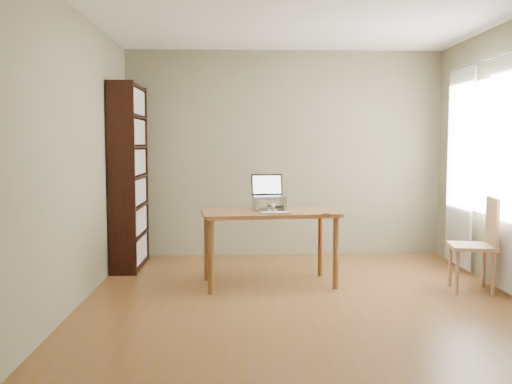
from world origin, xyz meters
name	(u,v)px	position (x,y,z in m)	size (l,w,h in m)	color
room	(308,158)	(0.03, 0.01, 1.30)	(4.04, 4.54, 2.64)	brown
bookshelf	(129,177)	(-1.83, 1.55, 1.05)	(0.30, 0.90, 2.10)	black
curtains	(481,169)	(1.92, 0.80, 1.17)	(0.03, 1.90, 2.25)	silver
desk	(269,221)	(-0.27, 0.68, 0.65)	(1.42, 0.84, 0.75)	brown
laptop_stand	(269,202)	(-0.27, 0.76, 0.83)	(0.32, 0.25, 0.13)	silver
laptop	(269,191)	(-0.27, 0.82, 0.94)	(0.35, 0.31, 0.23)	silver
keyboard	(275,213)	(-0.23, 0.46, 0.76)	(0.29, 0.13, 0.02)	silver
coaster	(326,214)	(0.27, 0.43, 0.75)	(0.09, 0.09, 0.01)	#522F1C
cat	(269,204)	(-0.26, 0.79, 0.81)	(0.24, 0.48, 0.15)	#423B33
chair	(479,241)	(1.75, 0.38, 0.49)	(0.47, 0.47, 0.92)	tan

